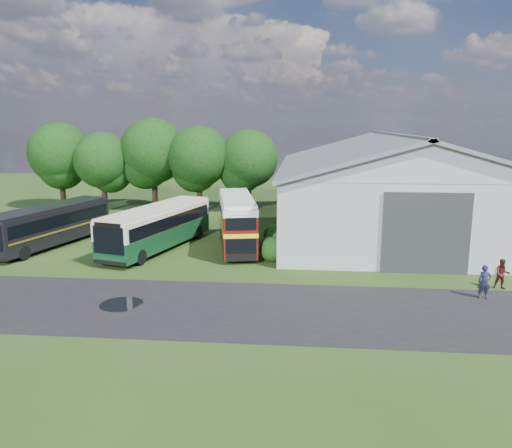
# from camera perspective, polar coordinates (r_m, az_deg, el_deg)

# --- Properties ---
(ground) EXTENTS (120.00, 120.00, 0.00)m
(ground) POSITION_cam_1_polar(r_m,az_deg,el_deg) (28.74, -10.21, -7.04)
(ground) COLOR #1E3711
(ground) RESTS_ON ground
(asphalt_road) EXTENTS (60.00, 8.00, 0.02)m
(asphalt_road) POSITION_cam_1_polar(r_m,az_deg,el_deg) (25.33, -5.40, -9.49)
(asphalt_road) COLOR black
(asphalt_road) RESTS_ON ground
(puddle) EXTENTS (2.20, 2.20, 0.01)m
(puddle) POSITION_cam_1_polar(r_m,az_deg,el_deg) (26.51, -15.11, -8.88)
(puddle) COLOR black
(puddle) RESTS_ON ground
(storage_shed) EXTENTS (18.80, 24.80, 8.15)m
(storage_shed) POSITION_cam_1_polar(r_m,az_deg,el_deg) (43.13, 15.35, 4.59)
(storage_shed) COLOR gray
(storage_shed) RESTS_ON ground
(tree_left_a) EXTENTS (6.46, 6.46, 9.12)m
(tree_left_a) POSITION_cam_1_polar(r_m,az_deg,el_deg) (56.88, -21.50, 7.51)
(tree_left_a) COLOR black
(tree_left_a) RESTS_ON ground
(tree_left_b) EXTENTS (5.78, 5.78, 8.16)m
(tree_left_b) POSITION_cam_1_polar(r_m,az_deg,el_deg) (53.93, -17.15, 6.95)
(tree_left_b) COLOR black
(tree_left_b) RESTS_ON ground
(tree_mid) EXTENTS (6.80, 6.80, 9.60)m
(tree_mid) POSITION_cam_1_polar(r_m,az_deg,el_deg) (53.41, -11.66, 8.19)
(tree_mid) COLOR black
(tree_mid) RESTS_ON ground
(tree_right_a) EXTENTS (6.26, 6.26, 8.83)m
(tree_right_a) POSITION_cam_1_polar(r_m,az_deg,el_deg) (51.23, -6.56, 7.66)
(tree_right_a) COLOR black
(tree_right_a) RESTS_ON ground
(tree_right_b) EXTENTS (5.98, 5.98, 8.45)m
(tree_right_b) POSITION_cam_1_polar(r_m,az_deg,el_deg) (51.25, -0.84, 7.45)
(tree_right_b) COLOR black
(tree_right_b) RESTS_ON ground
(shrub_front) EXTENTS (1.70, 1.70, 1.70)m
(shrub_front) POSITION_cam_1_polar(r_m,az_deg,el_deg) (33.52, 1.86, -4.17)
(shrub_front) COLOR #194714
(shrub_front) RESTS_ON ground
(shrub_mid) EXTENTS (1.60, 1.60, 1.60)m
(shrub_mid) POSITION_cam_1_polar(r_m,az_deg,el_deg) (35.45, 2.06, -3.30)
(shrub_mid) COLOR #194714
(shrub_mid) RESTS_ON ground
(shrub_back) EXTENTS (1.80, 1.80, 1.80)m
(shrub_back) POSITION_cam_1_polar(r_m,az_deg,el_deg) (37.38, 2.24, -2.52)
(shrub_back) COLOR #194714
(shrub_back) RESTS_ON ground
(bus_green_single) EXTENTS (5.61, 11.65, 3.13)m
(bus_green_single) POSITION_cam_1_polar(r_m,az_deg,el_deg) (36.76, -11.15, -0.31)
(bus_green_single) COLOR black
(bus_green_single) RESTS_ON ground
(bus_maroon_double) EXTENTS (3.99, 9.28, 3.87)m
(bus_maroon_double) POSITION_cam_1_polar(r_m,az_deg,el_deg) (36.28, -2.21, 0.17)
(bus_maroon_double) COLOR black
(bus_maroon_double) RESTS_ON ground
(bus_dark_single) EXTENTS (5.12, 11.26, 3.03)m
(bus_dark_single) POSITION_cam_1_polar(r_m,az_deg,el_deg) (40.08, -22.46, -0.08)
(bus_dark_single) COLOR black
(bus_dark_single) RESTS_ON ground
(visitor_a) EXTENTS (0.68, 0.47, 1.78)m
(visitor_a) POSITION_cam_1_polar(r_m,az_deg,el_deg) (28.74, 24.65, -6.08)
(visitor_a) COLOR black
(visitor_a) RESTS_ON ground
(visitor_b) EXTENTS (0.90, 0.75, 1.69)m
(visitor_b) POSITION_cam_1_polar(r_m,az_deg,el_deg) (30.78, 26.32, -5.19)
(visitor_b) COLOR #3A1512
(visitor_b) RESTS_ON ground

